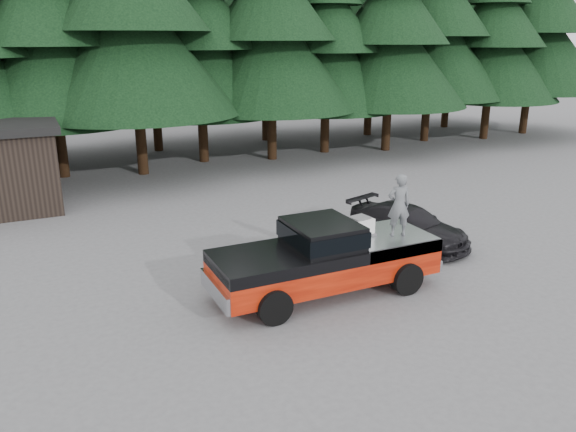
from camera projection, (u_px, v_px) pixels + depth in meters
name	position (u px, v px, depth m)	size (l,w,h in m)	color
ground	(293.00, 284.00, 14.99)	(120.00, 120.00, 0.00)	#545356
pickup_truck	(325.00, 268.00, 14.32)	(6.00, 2.04, 1.33)	red
truck_cab	(322.00, 233.00, 13.99)	(1.66, 1.90, 0.59)	black
air_compressor	(359.00, 227.00, 14.68)	(0.63, 0.52, 0.43)	white
man_on_bed	(399.00, 205.00, 14.47)	(0.60, 0.40, 1.66)	#5A5E62
parked_car	(408.00, 225.00, 17.78)	(1.68, 4.13, 1.20)	black
treeline	(149.00, 7.00, 27.62)	(60.15, 16.05, 17.50)	black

